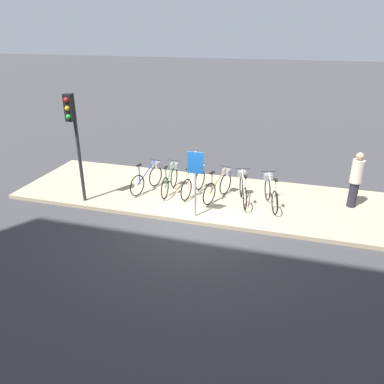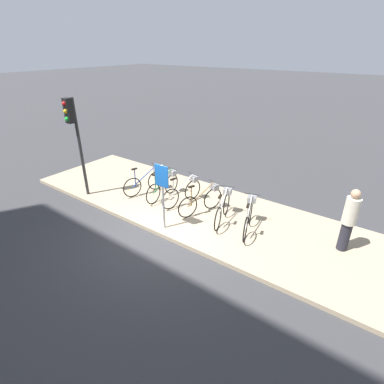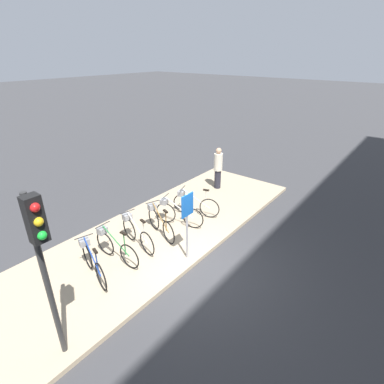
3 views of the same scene
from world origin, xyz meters
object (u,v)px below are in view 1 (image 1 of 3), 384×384
parked_bicycle_3 (219,185)px  sign_post (195,173)px  parked_bicycle_1 (170,179)px  parked_bicycle_4 (243,188)px  pedestrian (356,179)px  parked_bicycle_0 (148,177)px  parked_bicycle_2 (195,181)px  traffic_light (73,126)px  parked_bicycle_5 (271,191)px

parked_bicycle_3 → sign_post: size_ratio=0.82×
parked_bicycle_1 → parked_bicycle_4: same height
parked_bicycle_1 → pedestrian: (5.57, 0.46, 0.44)m
parked_bicycle_0 → pedestrian: (6.31, 0.54, 0.44)m
parked_bicycle_2 → parked_bicycle_3: size_ratio=1.03×
parked_bicycle_4 → pedestrian: (3.20, 0.57, 0.44)m
parked_bicycle_4 → traffic_light: (-4.71, -1.41, 1.92)m
sign_post → parked_bicycle_2: bearing=106.5°
parked_bicycle_5 → pedestrian: size_ratio=0.93×
parked_bicycle_2 → sign_post: size_ratio=0.85×
parked_bicycle_2 → parked_bicycle_3: same height
parked_bicycle_2 → parked_bicycle_3: (0.83, -0.12, 0.00)m
sign_post → parked_bicycle_4: bearing=50.3°
parked_bicycle_1 → parked_bicycle_3: (1.63, -0.07, 0.00)m
parked_bicycle_1 → parked_bicycle_4: bearing=-2.7°
parked_bicycle_5 → sign_post: 2.52m
parked_bicycle_2 → parked_bicycle_4: bearing=-5.8°
parked_bicycle_1 → parked_bicycle_4: (2.38, -0.11, 0.00)m
parked_bicycle_3 → parked_bicycle_5: bearing=-2.4°
parked_bicycle_1 → parked_bicycle_0: bearing=-173.9°
pedestrian → parked_bicycle_2: bearing=-175.0°
pedestrian → traffic_light: bearing=-165.9°
parked_bicycle_2 → pedestrian: size_ratio=0.96×
parked_bicycle_2 → pedestrian: pedestrian is taller
parked_bicycle_4 → traffic_light: traffic_light is taller
sign_post → parked_bicycle_1: bearing=130.4°
parked_bicycle_3 → parked_bicycle_4: 0.75m
parked_bicycle_4 → parked_bicycle_3: bearing=176.8°
parked_bicycle_3 → traffic_light: bearing=-159.9°
parked_bicycle_3 → traffic_light: 4.64m
parked_bicycle_1 → parked_bicycle_2: size_ratio=1.01×
parked_bicycle_0 → parked_bicycle_1: 0.74m
parked_bicycle_4 → traffic_light: bearing=-163.3°
parked_bicycle_3 → parked_bicycle_5: 1.58m
sign_post → parked_bicycle_5: bearing=34.2°
parked_bicycle_5 → traffic_light: (-5.55, -1.39, 1.92)m
parked_bicycle_4 → pedestrian: 3.28m
parked_bicycle_3 → parked_bicycle_4: (0.75, -0.04, 0.00)m
parked_bicycle_5 → traffic_light: bearing=-166.0°
parked_bicycle_1 → parked_bicycle_2: (0.80, 0.05, 0.00)m
parked_bicycle_5 → sign_post: (-1.96, -1.33, 0.86)m
parked_bicycle_1 → sign_post: (1.25, -1.47, 0.86)m
sign_post → parked_bicycle_3: bearing=74.8°
parked_bicycle_5 → sign_post: size_ratio=0.83×
parked_bicycle_2 → parked_bicycle_4: 1.58m
parked_bicycle_3 → sign_post: (-0.38, -1.40, 0.86)m
parked_bicycle_2 → traffic_light: traffic_light is taller
parked_bicycle_0 → parked_bicycle_5: 3.95m
parked_bicycle_2 → parked_bicycle_5: bearing=-4.4°
parked_bicycle_5 → traffic_light: traffic_light is taller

